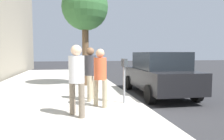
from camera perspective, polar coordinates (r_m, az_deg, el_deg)
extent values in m
plane|color=#2B2B2D|center=(6.99, 7.44, -9.66)|extent=(80.00, 80.00, 0.00)
cube|color=#B7B2A8|center=(6.64, -18.22, -9.94)|extent=(28.00, 6.00, 0.15)
cylinder|color=gray|center=(6.50, 3.40, -4.18)|extent=(0.07, 0.07, 1.15)
cube|color=#383D42|center=(6.33, 3.67, 2.00)|extent=(0.16, 0.11, 0.26)
cube|color=#383D42|center=(6.53, 3.20, 2.08)|extent=(0.16, 0.11, 0.26)
cube|color=#268C33|center=(6.35, 4.19, 2.18)|extent=(0.10, 0.01, 0.10)
cube|color=#268C33|center=(6.54, 3.71, 2.26)|extent=(0.10, 0.01, 0.10)
cylinder|color=tan|center=(6.21, -4.50, -6.21)|extent=(0.15, 0.15, 0.81)
cylinder|color=tan|center=(5.95, -2.01, -6.67)|extent=(0.15, 0.15, 0.81)
cylinder|color=#D85933|center=(5.98, -3.31, 0.40)|extent=(0.37, 0.37, 0.64)
sphere|color=tan|center=(5.96, -3.33, 4.68)|extent=(0.25, 0.25, 0.25)
cylinder|color=#726656|center=(5.39, -10.96, -7.74)|extent=(0.15, 0.15, 0.85)
cylinder|color=#726656|center=(5.08, -8.46, -8.47)|extent=(0.15, 0.15, 0.85)
cylinder|color=silver|center=(5.12, -9.86, 0.20)|extent=(0.39, 0.39, 0.67)
sphere|color=beige|center=(5.11, -9.93, 5.43)|extent=(0.26, 0.26, 0.26)
cylinder|color=tan|center=(7.11, -5.78, -4.70)|extent=(0.15, 0.15, 0.84)
cylinder|color=tan|center=(6.73, -6.27, -5.23)|extent=(0.15, 0.15, 0.84)
cylinder|color=#333338|center=(6.83, -6.07, 1.28)|extent=(0.39, 0.39, 0.67)
sphere|color=brown|center=(6.82, -6.11, 5.18)|extent=(0.26, 0.26, 0.26)
cube|color=black|center=(8.73, 12.64, -2.13)|extent=(4.46, 1.99, 0.76)
cube|color=black|center=(8.49, 13.24, 2.55)|extent=(2.26, 1.77, 0.68)
cylinder|color=black|center=(9.85, 4.70, -3.50)|extent=(0.67, 0.24, 0.66)
cylinder|color=black|center=(10.42, 14.07, -3.17)|extent=(0.67, 0.24, 0.66)
cylinder|color=black|center=(7.15, 10.45, -6.65)|extent=(0.67, 0.24, 0.66)
cylinder|color=black|center=(7.92, 22.47, -5.83)|extent=(0.67, 0.24, 0.66)
cylinder|color=brown|center=(10.16, -7.39, 4.58)|extent=(0.32, 0.32, 3.14)
sphere|color=#346734|center=(10.41, -7.52, 17.00)|extent=(2.23, 2.23, 2.23)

